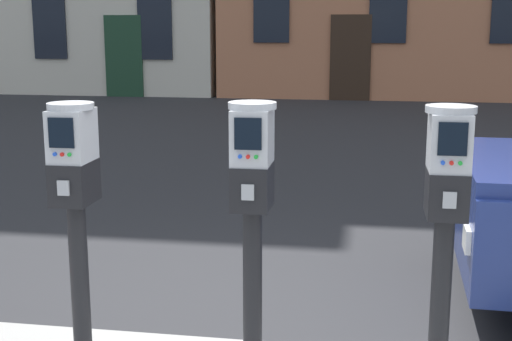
% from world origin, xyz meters
% --- Properties ---
extents(parking_meter_near_kerb, '(0.22, 0.25, 1.35)m').
position_xyz_m(parking_meter_near_kerb, '(-0.89, -0.28, 1.07)').
color(parking_meter_near_kerb, black).
rests_on(parking_meter_near_kerb, sidewalk_slab).
extents(parking_meter_twin_adjacent, '(0.22, 0.25, 1.36)m').
position_xyz_m(parking_meter_twin_adjacent, '(-0.04, -0.28, 1.08)').
color(parking_meter_twin_adjacent, black).
rests_on(parking_meter_twin_adjacent, sidewalk_slab).
extents(parking_meter_end_of_row, '(0.22, 0.25, 1.36)m').
position_xyz_m(parking_meter_end_of_row, '(0.82, -0.28, 1.08)').
color(parking_meter_end_of_row, black).
rests_on(parking_meter_end_of_row, sidewalk_slab).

